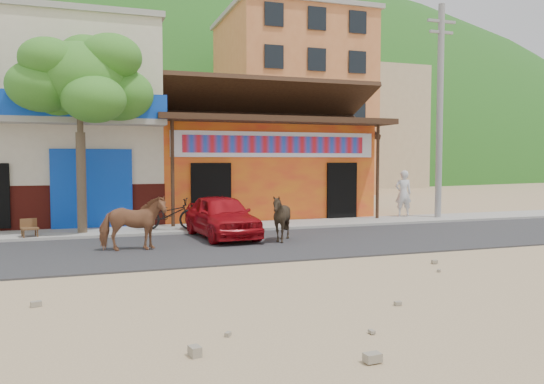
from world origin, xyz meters
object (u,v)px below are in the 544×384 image
at_px(utility_pole, 440,112).
at_px(scooter, 170,214).
at_px(tree, 80,132).
at_px(pedestrian, 403,193).
at_px(cow_dark, 281,218).
at_px(red_car, 221,216).
at_px(cow_tan, 133,223).
at_px(cafe_chair_right, 29,220).

distance_m(utility_pole, scooter, 10.82).
bearing_deg(utility_pole, tree, -179.10).
distance_m(utility_pole, pedestrian, 3.37).
height_order(cow_dark, pedestrian, pedestrian).
relative_size(utility_pole, pedestrian, 4.50).
bearing_deg(tree, red_car, -24.73).
relative_size(cow_tan, scooter, 0.86).
bearing_deg(cow_tan, utility_pole, -70.76).
xyz_separation_m(tree, utility_pole, (12.80, 0.20, 1.00)).
xyz_separation_m(cow_tan, scooter, (1.33, 3.08, -0.11)).
relative_size(cow_dark, scooter, 0.69).
distance_m(tree, cow_tan, 4.28).
xyz_separation_m(cow_dark, pedestrian, (6.46, 4.03, 0.32)).
xyz_separation_m(cow_dark, scooter, (-2.64, 2.95, -0.08)).
bearing_deg(pedestrian, utility_pole, 163.38).
bearing_deg(red_car, pedestrian, 13.37).
bearing_deg(cow_dark, red_car, -152.93).
xyz_separation_m(cow_tan, cafe_chair_right, (-2.65, 2.81, -0.13)).
xyz_separation_m(cow_dark, red_car, (-1.35, 1.40, -0.03)).
bearing_deg(pedestrian, cafe_chair_right, 19.09).
height_order(tree, cow_dark, tree).
xyz_separation_m(red_car, scooter, (-1.29, 1.55, -0.05)).
height_order(utility_pole, cow_dark, utility_pole).
distance_m(cow_dark, red_car, 1.95).
bearing_deg(cafe_chair_right, pedestrian, -8.02).
height_order(tree, scooter, tree).
height_order(utility_pole, cafe_chair_right, utility_pole).
bearing_deg(red_car, utility_pole, 7.29).
relative_size(tree, scooter, 3.18).
relative_size(tree, cow_dark, 4.59).
bearing_deg(tree, utility_pole, 0.90).
xyz_separation_m(cow_tan, pedestrian, (10.43, 4.16, 0.29)).
height_order(red_car, scooter, red_car).
height_order(pedestrian, cafe_chair_right, pedestrian).
bearing_deg(utility_pole, cow_tan, -163.09).
bearing_deg(scooter, utility_pole, -68.69).
height_order(tree, pedestrian, tree).
bearing_deg(pedestrian, red_car, 31.79).
distance_m(red_car, cafe_chair_right, 5.42).
bearing_deg(cafe_chair_right, cow_dark, -35.96).
height_order(cow_tan, red_car, cow_tan).
bearing_deg(scooter, pedestrian, -64.37).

